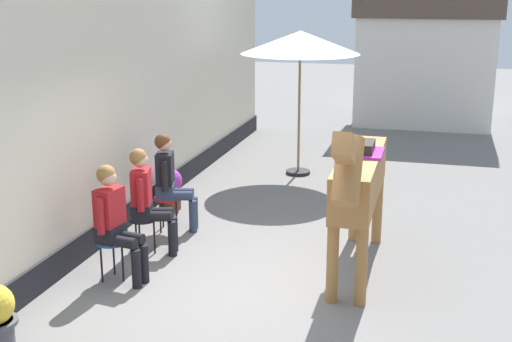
# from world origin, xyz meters

# --- Properties ---
(ground_plane) EXTENTS (40.00, 40.00, 0.00)m
(ground_plane) POSITION_xyz_m (0.00, 3.00, 0.00)
(ground_plane) COLOR slate
(pub_facade_wall) EXTENTS (0.34, 14.00, 3.40)m
(pub_facade_wall) POSITION_xyz_m (-2.55, 1.50, 1.54)
(pub_facade_wall) COLOR beige
(pub_facade_wall) RESTS_ON ground_plane
(distant_cottage) EXTENTS (3.40, 2.60, 3.50)m
(distant_cottage) POSITION_xyz_m (1.40, 10.59, 1.80)
(distant_cottage) COLOR silver
(distant_cottage) RESTS_ON ground_plane
(seated_visitor_near) EXTENTS (0.61, 0.49, 1.39)m
(seated_visitor_near) POSITION_xyz_m (-1.69, -0.21, 0.78)
(seated_visitor_near) COLOR #194C99
(seated_visitor_near) RESTS_ON ground_plane
(seated_visitor_middle) EXTENTS (0.61, 0.48, 1.39)m
(seated_visitor_middle) POSITION_xyz_m (-1.68, 0.66, 0.78)
(seated_visitor_middle) COLOR black
(seated_visitor_middle) RESTS_ON ground_plane
(seated_visitor_far) EXTENTS (0.61, 0.48, 1.39)m
(seated_visitor_far) POSITION_xyz_m (-1.73, 1.55, 0.78)
(seated_visitor_far) COLOR red
(seated_visitor_far) RESTS_ON ground_plane
(saddled_horse_center) EXTENTS (0.50, 3.00, 2.06)m
(saddled_horse_center) POSITION_xyz_m (0.96, 0.74, 1.16)
(saddled_horse_center) COLOR #9E6B38
(saddled_horse_center) RESTS_ON ground_plane
(flower_planter_farthest) EXTENTS (0.43, 0.43, 0.64)m
(flower_planter_farthest) POSITION_xyz_m (-2.11, 2.43, 0.33)
(flower_planter_farthest) COLOR brown
(flower_planter_farthest) RESTS_ON ground_plane
(cafe_parasol) EXTENTS (2.10, 2.10, 2.58)m
(cafe_parasol) POSITION_xyz_m (-0.61, 4.94, 2.36)
(cafe_parasol) COLOR black
(cafe_parasol) RESTS_ON ground_plane
(spare_stool_white) EXTENTS (0.32, 0.32, 0.46)m
(spare_stool_white) POSITION_xyz_m (0.60, 4.45, 0.40)
(spare_stool_white) COLOR white
(spare_stool_white) RESTS_ON ground_plane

